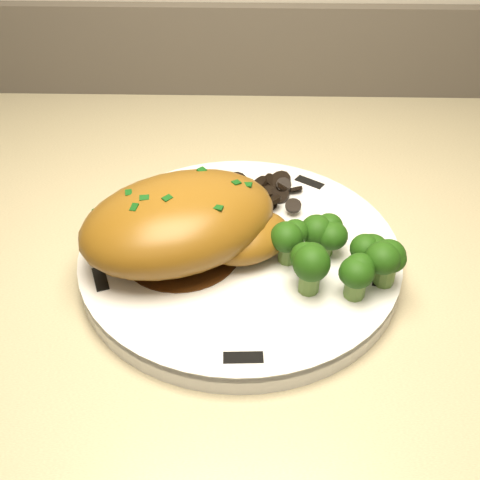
{
  "coord_description": "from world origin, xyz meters",
  "views": [
    {
      "loc": [
        -0.2,
        1.21,
        1.28
      ],
      "look_at": [
        -0.21,
        1.63,
        0.93
      ],
      "focal_mm": 45.0,
      "sensor_mm": 36.0,
      "label": 1
    }
  ],
  "objects_px": {
    "chicken_breast": "(187,224)",
    "counter": "(449,474)",
    "plate": "(240,256)",
    "broccoli_florets": "(338,255)"
  },
  "relations": [
    {
      "from": "chicken_breast",
      "to": "counter",
      "type": "bearing_deg",
      "value": -19.44
    },
    {
      "from": "plate",
      "to": "chicken_breast",
      "type": "bearing_deg",
      "value": -171.84
    },
    {
      "from": "counter",
      "to": "plate",
      "type": "height_order",
      "value": "counter"
    },
    {
      "from": "counter",
      "to": "plate",
      "type": "bearing_deg",
      "value": -172.6
    },
    {
      "from": "counter",
      "to": "broccoli_florets",
      "type": "xyz_separation_m",
      "value": [
        -0.22,
        -0.07,
        0.49
      ]
    },
    {
      "from": "counter",
      "to": "chicken_breast",
      "type": "bearing_deg",
      "value": -172.5
    },
    {
      "from": "chicken_breast",
      "to": "broccoli_florets",
      "type": "xyz_separation_m",
      "value": [
        0.13,
        -0.03,
        -0.01
      ]
    },
    {
      "from": "plate",
      "to": "chicken_breast",
      "type": "xyz_separation_m",
      "value": [
        -0.05,
        -0.01,
        0.04
      ]
    },
    {
      "from": "counter",
      "to": "broccoli_florets",
      "type": "distance_m",
      "value": 0.54
    },
    {
      "from": "chicken_breast",
      "to": "broccoli_florets",
      "type": "height_order",
      "value": "chicken_breast"
    }
  ]
}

